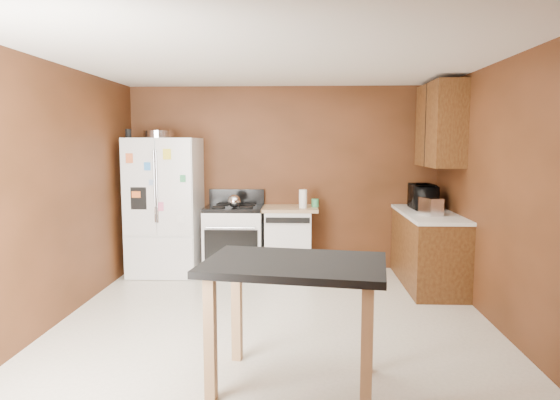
# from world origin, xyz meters

# --- Properties ---
(floor) EXTENTS (4.50, 4.50, 0.00)m
(floor) POSITION_xyz_m (0.00, 0.00, 0.00)
(floor) COLOR white
(floor) RESTS_ON ground
(ceiling) EXTENTS (4.50, 4.50, 0.00)m
(ceiling) POSITION_xyz_m (0.00, 0.00, 2.50)
(ceiling) COLOR white
(ceiling) RESTS_ON ground
(wall_back) EXTENTS (4.20, 0.00, 4.20)m
(wall_back) POSITION_xyz_m (0.00, 2.25, 1.25)
(wall_back) COLOR #5E3018
(wall_back) RESTS_ON ground
(wall_front) EXTENTS (4.20, 0.00, 4.20)m
(wall_front) POSITION_xyz_m (0.00, -2.25, 1.25)
(wall_front) COLOR #5E3018
(wall_front) RESTS_ON ground
(wall_left) EXTENTS (0.00, 4.50, 4.50)m
(wall_left) POSITION_xyz_m (-2.10, 0.00, 1.25)
(wall_left) COLOR #5E3018
(wall_left) RESTS_ON ground
(wall_right) EXTENTS (0.00, 4.50, 4.50)m
(wall_right) POSITION_xyz_m (2.10, 0.00, 1.25)
(wall_right) COLOR #5E3018
(wall_right) RESTS_ON ground
(roasting_pan) EXTENTS (0.39, 0.39, 0.10)m
(roasting_pan) POSITION_xyz_m (-1.62, 1.91, 1.85)
(roasting_pan) COLOR silver
(roasting_pan) RESTS_ON refrigerator
(pen_cup) EXTENTS (0.08, 0.08, 0.11)m
(pen_cup) POSITION_xyz_m (-1.96, 1.73, 1.86)
(pen_cup) COLOR black
(pen_cup) RESTS_ON refrigerator
(kettle) EXTENTS (0.17, 0.17, 0.17)m
(kettle) POSITION_xyz_m (-0.62, 1.78, 0.98)
(kettle) COLOR silver
(kettle) RESTS_ON gas_range
(paper_towel) EXTENTS (0.12, 0.12, 0.24)m
(paper_towel) POSITION_xyz_m (0.27, 1.85, 1.01)
(paper_towel) COLOR white
(paper_towel) RESTS_ON dishwasher
(green_canister) EXTENTS (0.12, 0.12, 0.11)m
(green_canister) POSITION_xyz_m (0.44, 1.98, 0.94)
(green_canister) COLOR #389358
(green_canister) RESTS_ON dishwasher
(toaster) EXTENTS (0.24, 0.31, 0.20)m
(toaster) POSITION_xyz_m (1.76, 1.23, 1.00)
(toaster) COLOR silver
(toaster) RESTS_ON right_cabinets
(microwave) EXTENTS (0.36, 0.52, 0.28)m
(microwave) POSITION_xyz_m (1.81, 1.79, 1.04)
(microwave) COLOR black
(microwave) RESTS_ON right_cabinets
(refrigerator) EXTENTS (0.90, 0.80, 1.80)m
(refrigerator) POSITION_xyz_m (-1.55, 1.86, 0.90)
(refrigerator) COLOR white
(refrigerator) RESTS_ON ground
(gas_range) EXTENTS (0.76, 0.68, 1.10)m
(gas_range) POSITION_xyz_m (-0.64, 1.92, 0.46)
(gas_range) COLOR white
(gas_range) RESTS_ON ground
(dishwasher) EXTENTS (0.78, 0.63, 0.89)m
(dishwasher) POSITION_xyz_m (0.08, 1.95, 0.45)
(dishwasher) COLOR white
(dishwasher) RESTS_ON ground
(right_cabinets) EXTENTS (0.63, 1.58, 2.45)m
(right_cabinets) POSITION_xyz_m (1.84, 1.48, 0.91)
(right_cabinets) COLOR brown
(right_cabinets) RESTS_ON ground
(island) EXTENTS (1.38, 1.03, 0.91)m
(island) POSITION_xyz_m (0.21, -1.16, 0.77)
(island) COLOR black
(island) RESTS_ON ground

